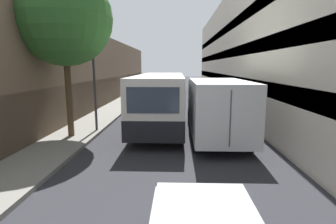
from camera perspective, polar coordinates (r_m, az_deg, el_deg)
ground_plane at (r=15.30m, az=1.28°, el=-2.86°), size 150.00×150.00×0.00m
sidewalk_left at (r=16.08m, az=-16.13°, el=-2.35°), size 2.22×60.00×0.15m
building_left_shopfront at (r=16.58m, az=-23.89°, el=6.72°), size 2.40×60.00×5.95m
building_right_apartment at (r=15.87m, az=22.01°, el=13.86°), size 2.40×60.00×9.39m
bus at (r=14.70m, az=-1.58°, el=2.78°), size 2.49×9.56×2.92m
box_truck at (r=12.85m, az=10.25°, el=1.54°), size 2.40×7.47×2.77m
panel_van at (r=24.67m, az=-1.84°, el=4.67°), size 1.88×4.14×2.05m
street_lamp at (r=13.69m, az=-16.15°, el=15.40°), size 0.36×0.80×6.65m
street_tree_left at (r=13.01m, az=-21.74°, el=18.53°), size 4.24×4.24×7.46m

